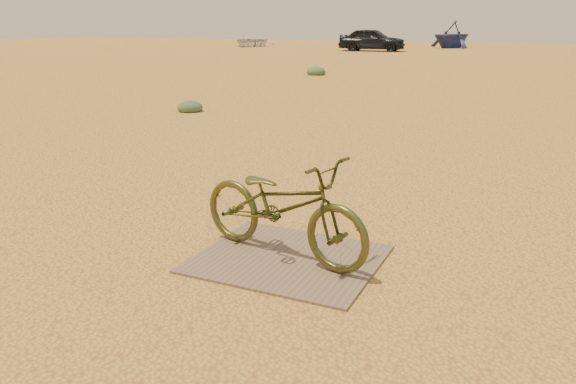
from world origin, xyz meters
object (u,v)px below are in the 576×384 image
at_px(bicycle, 283,206).
at_px(boat_far_left, 452,34).
at_px(plywood_board, 288,259).
at_px(car, 372,40).
at_px(boat_near_left, 250,41).

height_order(bicycle, boat_far_left, boat_far_left).
height_order(plywood_board, bicycle, bicycle).
distance_m(car, boat_far_left, 8.92).
xyz_separation_m(plywood_board, bicycle, (-0.07, 0.04, 0.47)).
distance_m(boat_near_left, boat_far_left, 17.09).
bearing_deg(boat_far_left, boat_near_left, -135.65).
distance_m(bicycle, boat_far_left, 45.12).
xyz_separation_m(boat_near_left, boat_far_left, (16.55, 4.18, 0.60)).
xyz_separation_m(bicycle, boat_near_left, (-22.51, 40.53, -0.00)).
height_order(bicycle, car, car).
bearing_deg(boat_near_left, plywood_board, -64.17).
distance_m(plywood_board, bicycle, 0.48).
relative_size(plywood_board, bicycle, 0.89).
distance_m(bicycle, boat_near_left, 46.36).
height_order(car, boat_far_left, boat_far_left).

